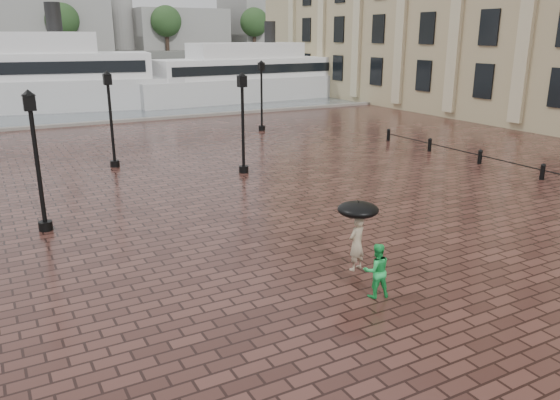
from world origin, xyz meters
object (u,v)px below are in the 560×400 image
(ferry_far, at_px, (247,77))
(street_lamps, at_px, (121,119))
(ferry_near, at_px, (20,79))
(child_pedestrian, at_px, (376,270))
(adult_pedestrian, at_px, (357,243))

(ferry_far, bearing_deg, street_lamps, -130.79)
(ferry_near, bearing_deg, child_pedestrian, -74.44)
(street_lamps, height_order, ferry_far, ferry_far)
(child_pedestrian, xyz_separation_m, ferry_far, (15.21, 39.46, 1.53))
(adult_pedestrian, bearing_deg, ferry_far, -126.56)
(street_lamps, height_order, adult_pedestrian, street_lamps)
(adult_pedestrian, bearing_deg, street_lamps, -95.41)
(street_lamps, distance_m, adult_pedestrian, 15.31)
(child_pedestrian, bearing_deg, ferry_far, -94.95)
(adult_pedestrian, bearing_deg, ferry_near, -98.03)
(street_lamps, height_order, ferry_near, ferry_near)
(ferry_far, bearing_deg, adult_pedestrian, -114.89)
(child_pedestrian, height_order, ferry_far, ferry_far)
(child_pedestrian, height_order, ferry_near, ferry_near)
(adult_pedestrian, height_order, child_pedestrian, adult_pedestrian)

